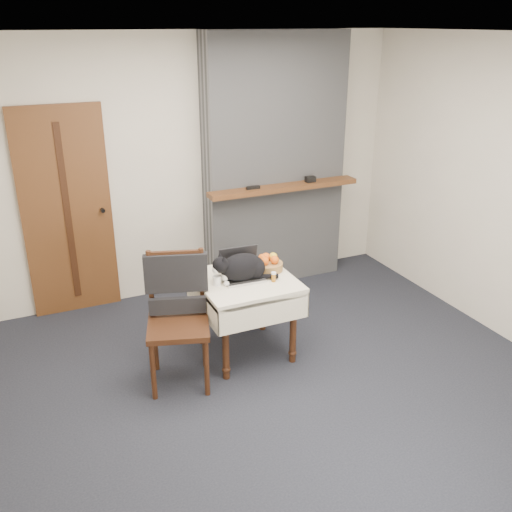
{
  "coord_description": "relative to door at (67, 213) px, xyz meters",
  "views": [
    {
      "loc": [
        -1.67,
        -3.4,
        2.67
      ],
      "look_at": [
        0.08,
        0.48,
        0.91
      ],
      "focal_mm": 40.0,
      "sensor_mm": 36.0,
      "label": 1
    }
  ],
  "objects": [
    {
      "name": "pill_bottle",
      "position": [
        1.39,
        -1.58,
        -0.26
      ],
      "size": [
        0.04,
        0.04,
        0.08
      ],
      "color": "#A66314",
      "rests_on": "side_table"
    },
    {
      "name": "desk_clutter",
      "position": [
        1.4,
        -1.37,
        -0.3
      ],
      "size": [
        0.12,
        0.05,
        0.01
      ],
      "primitive_type": "cube",
      "rotation": [
        0.0,
        0.0,
        0.26
      ],
      "color": "black",
      "rests_on": "side_table"
    },
    {
      "name": "cream_jar",
      "position": [
        0.94,
        -1.46,
        -0.26
      ],
      "size": [
        0.07,
        0.07,
        0.08
      ],
      "primitive_type": "cylinder",
      "color": "white",
      "rests_on": "side_table"
    },
    {
      "name": "chimney",
      "position": [
        2.1,
        -0.13,
        0.3
      ],
      "size": [
        1.62,
        0.48,
        2.6
      ],
      "color": "gray",
      "rests_on": "ground"
    },
    {
      "name": "cat",
      "position": [
        1.17,
        -1.46,
        -0.19
      ],
      "size": [
        0.55,
        0.23,
        0.27
      ],
      "rotation": [
        0.0,
        0.0,
        0.05
      ],
      "color": "black",
      "rests_on": "side_table"
    },
    {
      "name": "laptop",
      "position": [
        1.18,
        -1.4,
        -0.24
      ],
      "size": [
        0.35,
        0.31,
        0.25
      ],
      "rotation": [
        0.0,
        0.0,
        -0.06
      ],
      "color": "#B7B7BC",
      "rests_on": "side_table"
    },
    {
      "name": "door",
      "position": [
        0.0,
        0.0,
        0.0
      ],
      "size": [
        0.82,
        0.1,
        2.0
      ],
      "color": "brown",
      "rests_on": "ground"
    },
    {
      "name": "chair",
      "position": [
        0.59,
        -1.53,
        -0.33
      ],
      "size": [
        0.59,
        0.58,
        1.06
      ],
      "rotation": [
        0.0,
        0.0,
        -0.3
      ],
      "color": "#351D0E",
      "rests_on": "ground"
    },
    {
      "name": "room_shell",
      "position": [
        1.2,
        -1.51,
        0.76
      ],
      "size": [
        4.52,
        4.01,
        2.61
      ],
      "color": "beige",
      "rests_on": "ground"
    },
    {
      "name": "ground",
      "position": [
        1.2,
        -1.97,
        -1.0
      ],
      "size": [
        4.5,
        4.5,
        0.0
      ],
      "primitive_type": "plane",
      "color": "black",
      "rests_on": "ground"
    },
    {
      "name": "side_table",
      "position": [
        1.2,
        -1.44,
        -0.41
      ],
      "size": [
        0.78,
        0.78,
        0.7
      ],
      "color": "#351D0E",
      "rests_on": "ground"
    },
    {
      "name": "fruit_basket",
      "position": [
        1.45,
        -1.36,
        -0.24
      ],
      "size": [
        0.24,
        0.24,
        0.14
      ],
      "color": "olive",
      "rests_on": "side_table"
    }
  ]
}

